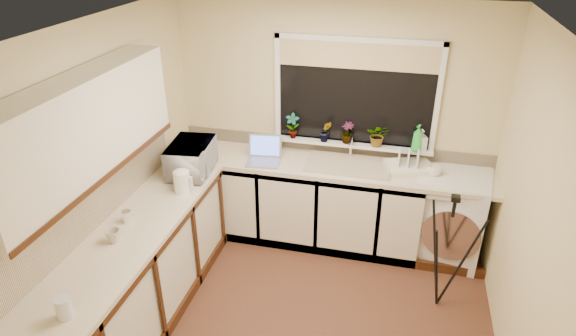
{
  "coord_description": "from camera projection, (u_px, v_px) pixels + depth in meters",
  "views": [
    {
      "loc": [
        0.64,
        -3.06,
        3.07
      ],
      "look_at": [
        -0.25,
        0.55,
        1.15
      ],
      "focal_mm": 30.3,
      "sensor_mm": 36.0,
      "label": 1
    }
  ],
  "objects": [
    {
      "name": "windowsill",
      "position": [
        351.0,
        144.0,
        4.9
      ],
      "size": [
        1.6,
        0.14,
        0.03
      ],
      "primitive_type": "cube",
      "color": "white",
      "rests_on": "wall_back"
    },
    {
      "name": "soap_bottle_green",
      "position": [
        418.0,
        138.0,
        4.67
      ],
      "size": [
        0.14,
        0.14,
        0.27
      ],
      "primitive_type": "imported",
      "rotation": [
        0.0,
        0.0,
        -0.43
      ],
      "color": "green",
      "rests_on": "windowsill"
    },
    {
      "name": "ceiling",
      "position": [
        305.0,
        28.0,
        3.06
      ],
      "size": [
        3.2,
        3.2,
        0.0
      ],
      "primitive_type": "plane",
      "rotation": [
        3.14,
        0.0,
        0.0
      ],
      "color": "white",
      "rests_on": "ground"
    },
    {
      "name": "glass_jug",
      "position": [
        64.0,
        308.0,
        2.94
      ],
      "size": [
        0.1,
        0.1,
        0.14
      ],
      "primitive_type": "cylinder",
      "color": "silver",
      "rests_on": "worktop_left"
    },
    {
      "name": "splashback_left",
      "position": [
        93.0,
        201.0,
        3.75
      ],
      "size": [
        0.02,
        2.4,
        0.45
      ],
      "primitive_type": "cube",
      "color": "beige",
      "rests_on": "wall_left"
    },
    {
      "name": "cup_back",
      "position": [
        434.0,
        171.0,
        4.57
      ],
      "size": [
        0.14,
        0.14,
        0.1
      ],
      "primitive_type": "imported",
      "rotation": [
        0.0,
        0.0,
        0.07
      ],
      "color": "white",
      "rests_on": "worktop_back"
    },
    {
      "name": "base_cabinet_back",
      "position": [
        295.0,
        200.0,
        5.09
      ],
      "size": [
        2.55,
        0.6,
        0.86
      ],
      "primitive_type": "cube",
      "color": "silver",
      "rests_on": "floor"
    },
    {
      "name": "soap_bottle_clear",
      "position": [
        421.0,
        140.0,
        4.7
      ],
      "size": [
        0.12,
        0.12,
        0.21
      ],
      "primitive_type": "imported",
      "rotation": [
        0.0,
        0.0,
        0.32
      ],
      "color": "#999999",
      "rests_on": "windowsill"
    },
    {
      "name": "floor",
      "position": [
        301.0,
        318.0,
        4.19
      ],
      "size": [
        3.2,
        3.2,
        0.0
      ],
      "primitive_type": "plane",
      "color": "#573222",
      "rests_on": "ground"
    },
    {
      "name": "wall_right",
      "position": [
        533.0,
        224.0,
        3.29
      ],
      "size": [
        0.0,
        3.0,
        3.0
      ],
      "primitive_type": "plane",
      "rotation": [
        1.57,
        0.0,
        -1.57
      ],
      "color": "beige",
      "rests_on": "ground"
    },
    {
      "name": "plant_a",
      "position": [
        293.0,
        126.0,
        4.95
      ],
      "size": [
        0.15,
        0.11,
        0.26
      ],
      "primitive_type": "imported",
      "rotation": [
        0.0,
        0.0,
        0.12
      ],
      "color": "#999999",
      "rests_on": "windowsill"
    },
    {
      "name": "worktop_back",
      "position": [
        328.0,
        166.0,
        4.82
      ],
      "size": [
        3.2,
        0.6,
        0.04
      ],
      "primitive_type": "cube",
      "color": "beige",
      "rests_on": "base_cabinet_back"
    },
    {
      "name": "sink",
      "position": [
        348.0,
        165.0,
        4.76
      ],
      "size": [
        0.82,
        0.46,
        0.03
      ],
      "primitive_type": "cube",
      "color": "tan",
      "rests_on": "worktop_back"
    },
    {
      "name": "wall_left",
      "position": [
        111.0,
        172.0,
        3.96
      ],
      "size": [
        0.0,
        3.0,
        3.0
      ],
      "primitive_type": "plane",
      "rotation": [
        1.57,
        0.0,
        1.57
      ],
      "color": "beige",
      "rests_on": "ground"
    },
    {
      "name": "kettle",
      "position": [
        182.0,
        182.0,
        4.28
      ],
      "size": [
        0.15,
        0.15,
        0.19
      ],
      "primitive_type": "cylinder",
      "color": "white",
      "rests_on": "worktop_left"
    },
    {
      "name": "dish_rack",
      "position": [
        409.0,
        168.0,
        4.67
      ],
      "size": [
        0.51,
        0.45,
        0.06
      ],
      "primitive_type": "cube",
      "rotation": [
        0.0,
        0.0,
        0.35
      ],
      "color": "white",
      "rests_on": "worktop_back"
    },
    {
      "name": "cup_left",
      "position": [
        113.0,
        236.0,
        3.63
      ],
      "size": [
        0.13,
        0.13,
        0.1
      ],
      "primitive_type": "imported",
      "rotation": [
        0.0,
        0.0,
        0.21
      ],
      "color": "beige",
      "rests_on": "worktop_left"
    },
    {
      "name": "window_glass",
      "position": [
        355.0,
        94.0,
        4.71
      ],
      "size": [
        1.5,
        0.02,
        1.0
      ],
      "primitive_type": "cube",
      "color": "black",
      "rests_on": "wall_back"
    },
    {
      "name": "plant_d",
      "position": [
        378.0,
        135.0,
        4.78
      ],
      "size": [
        0.22,
        0.19,
        0.23
      ],
      "primitive_type": "imported",
      "rotation": [
        0.0,
        0.0,
        -0.06
      ],
      "color": "#999999",
      "rests_on": "windowsill"
    },
    {
      "name": "wall_back",
      "position": [
        334.0,
        122.0,
        4.92
      ],
      "size": [
        3.2,
        0.0,
        3.2
      ],
      "primitive_type": "plane",
      "rotation": [
        1.57,
        0.0,
        0.0
      ],
      "color": "beige",
      "rests_on": "ground"
    },
    {
      "name": "tripod",
      "position": [
        446.0,
        253.0,
        4.09
      ],
      "size": [
        0.56,
        0.56,
        1.11
      ],
      "primitive_type": null,
      "rotation": [
        0.0,
        0.0,
        0.03
      ],
      "color": "black",
      "rests_on": "floor"
    },
    {
      "name": "splashback_back",
      "position": [
        333.0,
        146.0,
        5.03
      ],
      "size": [
        3.2,
        0.02,
        0.14
      ],
      "primitive_type": "cube",
      "color": "beige",
      "rests_on": "wall_back"
    },
    {
      "name": "base_cabinet_left",
      "position": [
        140.0,
        277.0,
        4.01
      ],
      "size": [
        0.54,
        2.4,
        0.86
      ],
      "primitive_type": "cube",
      "color": "silver",
      "rests_on": "floor"
    },
    {
      "name": "faucet",
      "position": [
        351.0,
        147.0,
        4.87
      ],
      "size": [
        0.03,
        0.03,
        0.24
      ],
      "primitive_type": "cylinder",
      "color": "silver",
      "rests_on": "worktop_back"
    },
    {
      "name": "worktop_left",
      "position": [
        132.0,
        232.0,
        3.8
      ],
      "size": [
        0.6,
        2.4,
        0.04
      ],
      "primitive_type": "cube",
      "color": "beige",
      "rests_on": "base_cabinet_left"
    },
    {
      "name": "plant_b",
      "position": [
        325.0,
        131.0,
        4.88
      ],
      "size": [
        0.14,
        0.12,
        0.22
      ],
      "primitive_type": "imported",
      "rotation": [
        0.0,
        0.0,
        0.23
      ],
      "color": "#999999",
      "rests_on": "windowsill"
    },
    {
      "name": "plant_c",
      "position": [
        347.0,
        133.0,
        4.85
      ],
      "size": [
        0.15,
        0.15,
        0.22
      ],
      "primitive_type": "imported",
      "rotation": [
        0.0,
        0.0,
        -0.3
      ],
      "color": "#999999",
      "rests_on": "windowsill"
    },
    {
      "name": "upper_cabinet",
      "position": [
        81.0,
        129.0,
        3.28
      ],
      "size": [
        0.28,
        1.9,
        0.7
      ],
      "primitive_type": "cube",
      "color": "silver",
      "rests_on": "wall_left"
    },
    {
      "name": "window_blind",
      "position": [
        358.0,
        56.0,
        4.52
      ],
      "size": [
        1.5,
        0.02,
        0.25
      ],
      "primitive_type": "cube",
      "color": "tan",
      "rests_on": "wall_back"
    },
    {
      "name": "microwave",
      "position": [
        191.0,
        158.0,
        4.59
      ],
      "size": [
        0.42,
        0.57,
        0.3
      ],
      "primitive_type": "imported",
      "rotation": [
        0.0,
        0.0,
        1.68
      ],
      "color": "white",
      "rests_on": "worktop_left"
    },
    {
      "name": "washing_machine",
      "position": [
        449.0,
        215.0,
        4.79
      ],
      "size": [
        0.73,
        0.71,
        0.91
      ],
      "primitive_type": "cube",
      "rotation": [
        0.0,
        0.0,
        -0.15
      ],
      "color": "silver",
      "rests_on": "floor"
    },
    {
      "name": "steel_jar",
      "position": [
        127.0,
        217.0,
        3.87
      ],
      "size": [
        0.07,
        0.07,
        0.1
      ],
      "primitive_type": "cylinder",
      "color": "white",
      "rests_on": "worktop_left"
    },
    {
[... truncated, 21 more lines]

